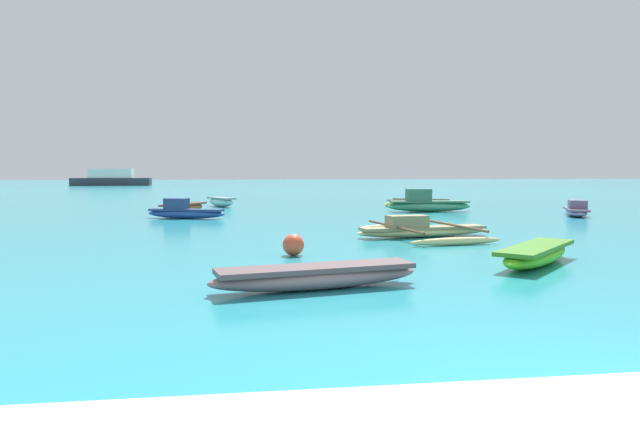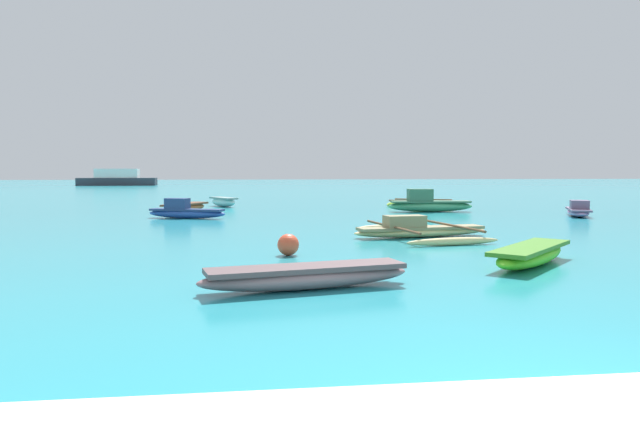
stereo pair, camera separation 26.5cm
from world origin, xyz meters
name	(u,v)px [view 2 (the right image)]	position (x,y,z in m)	size (l,w,h in m)	color
moored_boat_0	(578,211)	(10.67, 18.22, 0.24)	(1.83, 2.72, 0.67)	#A986BD
moored_boat_1	(531,254)	(2.86, 7.07, 0.22)	(2.74, 2.76, 0.38)	#56CB21
moored_boat_2	(419,230)	(2.07, 11.94, 0.20)	(3.99, 4.25, 0.61)	#DCCB82
moored_boat_3	(428,204)	(5.42, 21.46, 0.36)	(3.89, 1.12, 1.03)	#4EAB73
moored_boat_4	(307,276)	(-1.72, 5.37, 0.21)	(3.49, 1.39, 0.37)	gray
moored_boat_5	(420,202)	(6.26, 25.39, 0.21)	(3.95, 3.55, 0.63)	#A1CB34
moored_boat_6	(223,201)	(-3.93, 26.38, 0.27)	(1.68, 2.25, 0.48)	#AAE9E5
moored_boat_7	(185,207)	(-5.44, 22.49, 0.23)	(2.02, 3.11, 0.40)	#974E28
moored_boat_8	(185,211)	(-5.09, 19.19, 0.27)	(3.19, 1.60, 0.78)	#2B50A6
mooring_buoy_1	(288,245)	(-1.77, 8.92, 0.24)	(0.47, 0.47, 0.47)	#E54C2D
distant_ferry	(117,179)	(-19.26, 71.67, 0.86)	(9.61, 2.11, 2.11)	#2D333D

